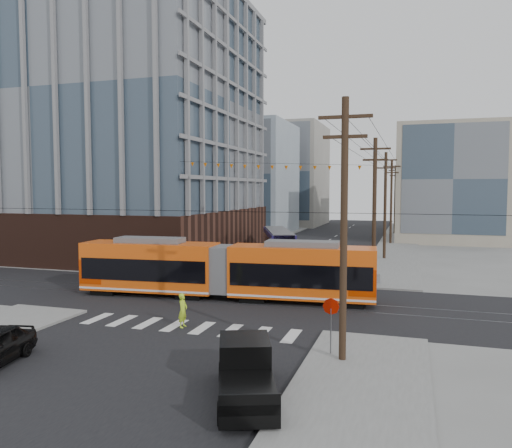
{
  "coord_description": "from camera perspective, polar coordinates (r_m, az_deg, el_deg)",
  "views": [
    {
      "loc": [
        11.18,
        -26.6,
        7.29
      ],
      "look_at": [
        0.15,
        8.49,
        4.68
      ],
      "focal_mm": 35.0,
      "sensor_mm": 36.0,
      "label": 1
    }
  ],
  "objects": [
    {
      "name": "pickup_truck",
      "position": [
        17.9,
        -1.13,
        -16.93
      ],
      "size": [
        3.56,
        5.47,
        1.75
      ],
      "primitive_type": null,
      "rotation": [
        0.0,
        0.0,
        0.37
      ],
      "color": "black",
      "rests_on": "ground"
    },
    {
      "name": "parked_car_silver",
      "position": [
        43.5,
        -5.48,
        -4.72
      ],
      "size": [
        2.16,
        4.25,
        1.33
      ],
      "primitive_type": "imported",
      "rotation": [
        0.0,
        0.0,
        2.95
      ],
      "color": "#9094A3",
      "rests_on": "ground"
    },
    {
      "name": "stop_sign",
      "position": [
        22.28,
        8.55,
        -11.83
      ],
      "size": [
        0.75,
        0.75,
        2.41
      ],
      "primitive_type": null,
      "rotation": [
        0.0,
        0.0,
        -0.03
      ],
      "color": "#9F0E00",
      "rests_on": "ground"
    },
    {
      "name": "bg_bldg_ne_near",
      "position": [
        74.76,
        21.21,
        4.33
      ],
      "size": [
        14.0,
        14.0,
        16.0
      ],
      "primitive_type": "cube",
      "color": "gray",
      "rests_on": "ground"
    },
    {
      "name": "bg_bldg_nw_near",
      "position": [
        83.52,
        -2.28,
        5.23
      ],
      "size": [
        18.0,
        16.0,
        18.0
      ],
      "primitive_type": "cube",
      "color": "#8C99A5",
      "rests_on": "ground"
    },
    {
      "name": "city_bus",
      "position": [
        51.76,
        2.57,
        -2.3
      ],
      "size": [
        6.13,
        11.19,
        3.13
      ],
      "primitive_type": null,
      "rotation": [
        0.0,
        0.0,
        0.36
      ],
      "color": "#211951",
      "rests_on": "ground"
    },
    {
      "name": "ground",
      "position": [
        29.76,
        -5.26,
        -10.13
      ],
      "size": [
        160.0,
        160.0,
        0.0
      ],
      "primitive_type": "plane",
      "color": "slate"
    },
    {
      "name": "office_building",
      "position": [
        60.09,
        -16.5,
        10.59
      ],
      "size": [
        30.0,
        25.0,
        28.6
      ],
      "primitive_type": "cube",
      "color": "#381E16",
      "rests_on": "ground"
    },
    {
      "name": "parked_car_white",
      "position": [
        50.39,
        -1.8,
        -3.43
      ],
      "size": [
        2.1,
        5.01,
        1.45
      ],
      "primitive_type": "imported",
      "rotation": [
        0.0,
        0.0,
        3.13
      ],
      "color": "silver",
      "rests_on": "ground"
    },
    {
      "name": "parked_car_grey",
      "position": [
        54.02,
        -0.64,
        -3.03
      ],
      "size": [
        2.81,
        4.82,
        1.26
      ],
      "primitive_type": "imported",
      "rotation": [
        0.0,
        0.0,
        2.98
      ],
      "color": "#4C4C4E",
      "rests_on": "ground"
    },
    {
      "name": "pedestrian",
      "position": [
        26.86,
        -8.36,
        -9.74
      ],
      "size": [
        0.43,
        0.66,
        1.8
      ],
      "primitive_type": "imported",
      "rotation": [
        0.0,
        0.0,
        1.57
      ],
      "color": "#B4DD26",
      "rests_on": "ground"
    },
    {
      "name": "bg_bldg_ne_far",
      "position": [
        94.85,
        21.62,
        3.6
      ],
      "size": [
        16.0,
        16.0,
        14.0
      ],
      "primitive_type": "cube",
      "color": "#8C99A5",
      "rests_on": "ground"
    },
    {
      "name": "bg_bldg_nw_far",
      "position": [
        101.81,
        3.14,
        5.57
      ],
      "size": [
        16.0,
        18.0,
        20.0
      ],
      "primitive_type": "cube",
      "color": "gray",
      "rests_on": "ground"
    },
    {
      "name": "streetcar",
      "position": [
        33.28,
        -3.73,
        -5.26
      ],
      "size": [
        19.91,
        4.35,
        3.81
      ],
      "primitive_type": null,
      "rotation": [
        0.0,
        0.0,
        0.08
      ],
      "color": "#DC4E0D",
      "rests_on": "ground"
    },
    {
      "name": "jersey_barrier",
      "position": [
        41.06,
        13.25,
        -5.69
      ],
      "size": [
        1.59,
        4.26,
        0.83
      ],
      "primitive_type": "cube",
      "rotation": [
        0.0,
        0.0,
        0.16
      ],
      "color": "gray",
      "rests_on": "ground"
    },
    {
      "name": "utility_pole_far",
      "position": [
        82.67,
        15.61,
        2.67
      ],
      "size": [
        0.3,
        0.3,
        11.0
      ],
      "primitive_type": "cylinder",
      "color": "black",
      "rests_on": "ground"
    },
    {
      "name": "utility_pole_near",
      "position": [
        20.85,
        10.01,
        -0.92
      ],
      "size": [
        0.3,
        0.3,
        11.0
      ],
      "primitive_type": "cylinder",
      "color": "black",
      "rests_on": "ground"
    }
  ]
}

